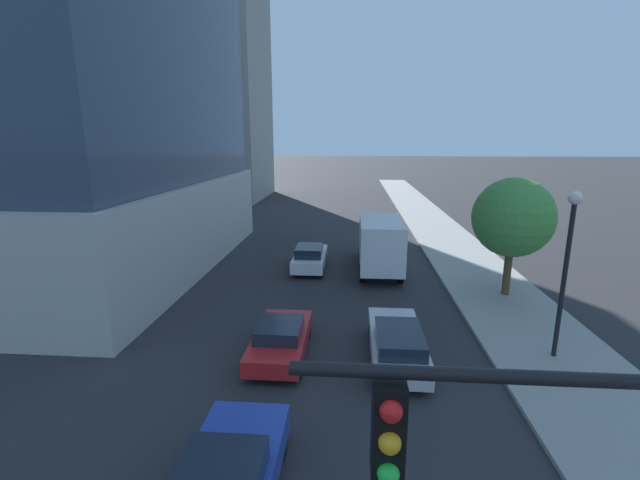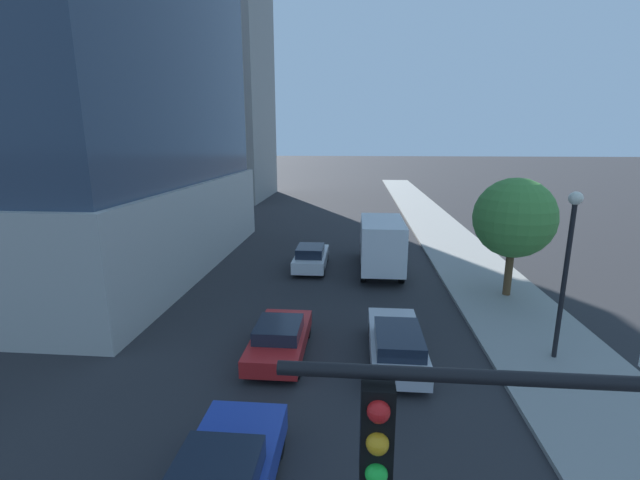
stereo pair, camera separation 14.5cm
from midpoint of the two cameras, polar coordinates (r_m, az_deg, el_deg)
sidewalk at (r=23.15m, az=22.26°, el=-6.56°), size 4.63×120.00×0.15m
construction_building at (r=59.75m, az=-15.80°, el=23.81°), size 16.03×14.79×44.33m
street_lamp at (r=16.28m, az=30.06°, el=-1.33°), size 0.44×0.44×5.79m
street_tree at (r=22.02m, az=24.27°, el=2.73°), size 3.76×3.76×5.70m
car_white at (r=25.34m, az=-1.52°, el=-2.31°), size 1.81×4.45×1.48m
car_blue at (r=10.28m, az=-12.74°, el=-28.63°), size 1.94×4.19×1.50m
car_red at (r=15.60m, az=-5.61°, el=-13.00°), size 1.84×4.28×1.31m
car_silver at (r=15.31m, az=10.01°, el=-13.40°), size 1.80×4.76×1.43m
box_truck at (r=24.95m, az=7.86°, el=-0.22°), size 2.34×7.09×3.18m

